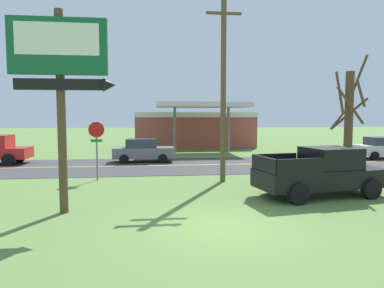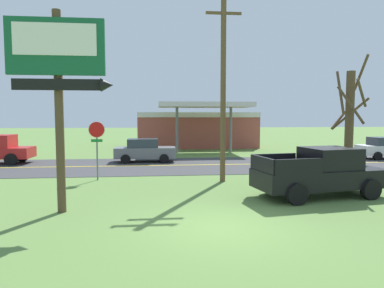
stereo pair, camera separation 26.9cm
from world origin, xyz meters
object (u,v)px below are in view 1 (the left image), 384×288
object	(u,v)px
motel_sign	(62,71)
bare_tree	(349,123)
car_white_near_lane	(383,148)
stop_sign	(97,140)
utility_pole	(223,79)
pickup_black_parked_on_lawn	(322,172)
car_grey_mid_lane	(143,150)
gas_station	(194,128)

from	to	relation	value
motel_sign	bare_tree	xyz separation A→B (m)	(12.32, 4.13, -1.76)
car_white_near_lane	bare_tree	bearing A→B (deg)	-132.58
stop_sign	utility_pole	bearing A→B (deg)	-9.07
utility_pole	bare_tree	distance (m)	6.40
motel_sign	car_white_near_lane	size ratio (longest dim) A/B	1.58
pickup_black_parked_on_lawn	car_grey_mid_lane	size ratio (longest dim) A/B	1.30
gas_station	car_grey_mid_lane	world-z (taller)	gas_station
bare_tree	utility_pole	bearing A→B (deg)	171.17
stop_sign	gas_station	size ratio (longest dim) A/B	0.25
bare_tree	pickup_black_parked_on_lawn	world-z (taller)	bare_tree
pickup_black_parked_on_lawn	bare_tree	bearing A→B (deg)	45.11
bare_tree	pickup_black_parked_on_lawn	bearing A→B (deg)	-134.89
utility_pole	gas_station	world-z (taller)	utility_pole
motel_sign	stop_sign	xyz separation A→B (m)	(0.15, 6.04, -2.63)
stop_sign	car_white_near_lane	size ratio (longest dim) A/B	0.70
stop_sign	gas_station	distance (m)	19.92
stop_sign	bare_tree	xyz separation A→B (m)	(12.17, -1.92, 0.87)
stop_sign	car_white_near_lane	bearing A→B (deg)	18.74
motel_sign	stop_sign	world-z (taller)	motel_sign
stop_sign	pickup_black_parked_on_lawn	size ratio (longest dim) A/B	0.54
utility_pole	car_white_near_lane	size ratio (longest dim) A/B	2.24
motel_sign	bare_tree	bearing A→B (deg)	18.51
stop_sign	gas_station	world-z (taller)	gas_station
pickup_black_parked_on_lawn	gas_station	bearing A→B (deg)	95.65
utility_pole	car_grey_mid_lane	xyz separation A→B (m)	(-4.05, 7.86, -4.18)
stop_sign	car_grey_mid_lane	distance (m)	7.30
stop_sign	pickup_black_parked_on_lawn	world-z (taller)	stop_sign
car_white_near_lane	car_grey_mid_lane	size ratio (longest dim) A/B	1.00
utility_pole	car_grey_mid_lane	world-z (taller)	utility_pole
motel_sign	pickup_black_parked_on_lawn	distance (m)	10.42
motel_sign	bare_tree	world-z (taller)	motel_sign
car_grey_mid_lane	bare_tree	bearing A→B (deg)	-41.24
pickup_black_parked_on_lawn	utility_pole	bearing A→B (deg)	132.26
car_grey_mid_lane	motel_sign	bearing A→B (deg)	-100.09
pickup_black_parked_on_lawn	car_grey_mid_lane	xyz separation A→B (m)	(-7.34, 11.48, -0.13)
utility_pole	pickup_black_parked_on_lawn	size ratio (longest dim) A/B	1.73
utility_pole	pickup_black_parked_on_lawn	xyz separation A→B (m)	(3.29, -3.62, -4.05)
utility_pole	gas_station	xyz separation A→B (m)	(0.99, 19.56, -3.07)
gas_station	motel_sign	bearing A→B (deg)	-106.62
stop_sign	car_grey_mid_lane	world-z (taller)	stop_sign
bare_tree	pickup_black_parked_on_lawn	xyz separation A→B (m)	(-2.68, -2.69, -1.93)
stop_sign	utility_pole	size ratio (longest dim) A/B	0.31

